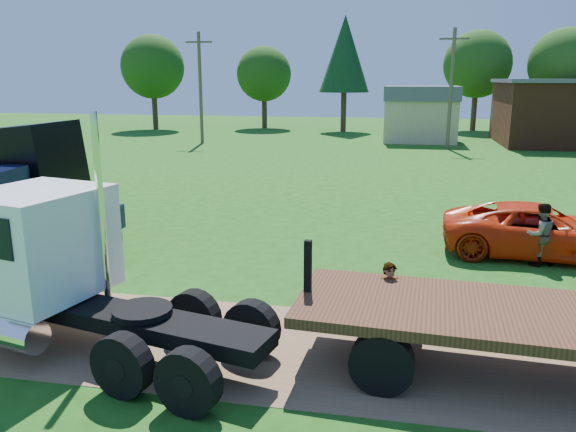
% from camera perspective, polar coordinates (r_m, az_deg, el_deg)
% --- Properties ---
extents(ground, '(140.00, 140.00, 0.00)m').
position_cam_1_polar(ground, '(11.71, -1.30, -13.23)').
color(ground, '#1D4A10').
rests_on(ground, ground).
extents(dirt_track, '(120.00, 4.20, 0.01)m').
position_cam_1_polar(dirt_track, '(11.70, -1.30, -13.20)').
color(dirt_track, brown).
rests_on(dirt_track, ground).
extents(white_semi_tractor, '(7.99, 4.14, 4.71)m').
position_cam_1_polar(white_semi_tractor, '(12.47, -23.61, -4.71)').
color(white_semi_tractor, black).
rests_on(white_semi_tractor, ground).
extents(navy_truck, '(6.40, 2.57, 2.72)m').
position_cam_1_polar(navy_truck, '(18.68, -27.08, 0.12)').
color(navy_truck, maroon).
rests_on(navy_truck, ground).
extents(orange_pickup, '(5.89, 3.00, 1.59)m').
position_cam_1_polar(orange_pickup, '(18.81, 24.18, -1.36)').
color(orange_pickup, red).
rests_on(orange_pickup, ground).
extents(flatbed_trailer, '(9.18, 3.27, 2.31)m').
position_cam_1_polar(flatbed_trailer, '(11.15, 25.02, -10.41)').
color(flatbed_trailer, '#3C2513').
rests_on(flatbed_trailer, ground).
extents(spectator_a, '(0.65, 0.48, 1.63)m').
position_cam_1_polar(spectator_a, '(12.04, 10.25, -8.42)').
color(spectator_a, '#999999').
rests_on(spectator_a, ground).
extents(spectator_b, '(1.10, 1.00, 1.86)m').
position_cam_1_polar(spectator_b, '(17.80, 24.23, -1.73)').
color(spectator_b, '#999999').
rests_on(spectator_b, ground).
extents(tan_shed, '(6.20, 5.40, 4.70)m').
position_cam_1_polar(tan_shed, '(50.29, 13.30, 10.13)').
color(tan_shed, tan).
rests_on(tan_shed, ground).
extents(utility_poles, '(42.20, 0.28, 9.00)m').
position_cam_1_polar(utility_poles, '(45.34, 16.25, 12.49)').
color(utility_poles, brown).
rests_on(utility_poles, ground).
extents(tree_row, '(56.65, 11.84, 11.45)m').
position_cam_1_polar(tree_row, '(59.93, 11.60, 14.68)').
color(tree_row, '#331D15').
rests_on(tree_row, ground).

